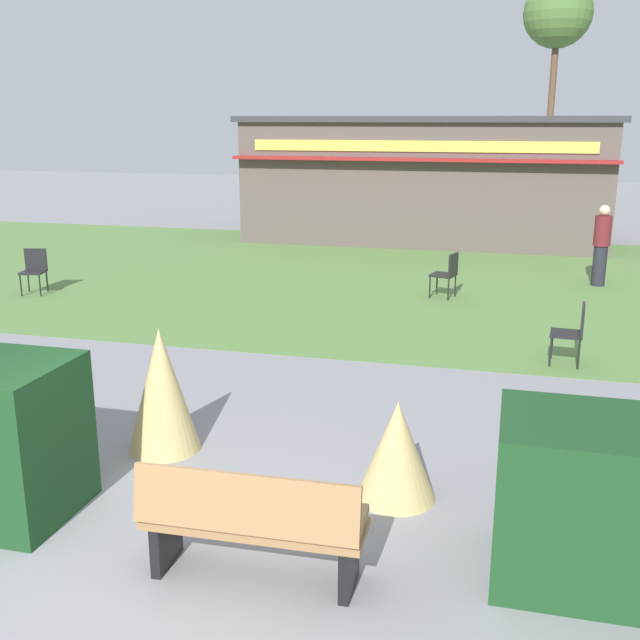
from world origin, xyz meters
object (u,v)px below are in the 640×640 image
at_px(food_kiosk, 425,179).
at_px(cafe_chair_east, 448,271).
at_px(park_bench, 252,524).
at_px(parked_car_center_slot, 493,194).
at_px(cafe_chair_west, 574,329).
at_px(cafe_chair_north, 34,267).
at_px(tree_right_bg, 558,15).
at_px(parked_car_west_slot, 359,191).
at_px(person_strolling, 601,245).

distance_m(food_kiosk, cafe_chair_east, 7.51).
relative_size(park_bench, parked_car_center_slot, 0.40).
distance_m(park_bench, cafe_chair_west, 6.62).
bearing_deg(parked_car_center_slot, food_kiosk, -102.60).
relative_size(cafe_chair_north, tree_right_bg, 0.10).
relative_size(park_bench, cafe_chair_east, 1.92).
relative_size(cafe_chair_west, tree_right_bg, 0.10).
relative_size(parked_car_west_slot, parked_car_center_slot, 1.01).
bearing_deg(cafe_chair_west, person_strolling, 81.20).
bearing_deg(park_bench, cafe_chair_north, 132.47).
relative_size(cafe_chair_east, parked_car_center_slot, 0.21).
distance_m(cafe_chair_east, parked_car_center_slot, 14.86).
height_order(park_bench, tree_right_bg, tree_right_bg).
distance_m(parked_car_west_slot, parked_car_center_slot, 5.16).
bearing_deg(parked_car_center_slot, tree_right_bg, 68.08).
xyz_separation_m(cafe_chair_north, tree_right_bg, (10.42, 21.56, 6.96)).
height_order(park_bench, parked_car_center_slot, parked_car_center_slot).
xyz_separation_m(cafe_chair_east, parked_car_west_slot, (-4.80, 14.87, 0.12)).
bearing_deg(person_strolling, tree_right_bg, -101.01).
height_order(cafe_chair_north, tree_right_bg, tree_right_bg).
relative_size(park_bench, person_strolling, 1.01).
distance_m(food_kiosk, person_strolling, 6.93).
distance_m(park_bench, cafe_chair_east, 9.81).
bearing_deg(food_kiosk, cafe_chair_north, -126.88).
distance_m(cafe_chair_east, cafe_chair_north, 8.20).
distance_m(food_kiosk, cafe_chair_north, 11.22).
bearing_deg(tree_right_bg, parked_car_west_slot, -144.89).
bearing_deg(tree_right_bg, parked_car_center_slot, -111.92).
bearing_deg(parked_car_center_slot, park_bench, -92.14).
relative_size(food_kiosk, cafe_chair_north, 11.41).
height_order(park_bench, cafe_chair_west, park_bench).
bearing_deg(cafe_chair_north, person_strolling, 17.97).
relative_size(cafe_chair_east, tree_right_bg, 0.10).
xyz_separation_m(food_kiosk, parked_car_center_slot, (1.69, 7.57, -1.10)).
bearing_deg(cafe_chair_north, parked_car_center_slot, 63.05).
height_order(food_kiosk, cafe_chair_east, food_kiosk).
bearing_deg(cafe_chair_west, cafe_chair_east, 119.37).
xyz_separation_m(cafe_chair_west, tree_right_bg, (0.29, 23.65, 6.96)).
height_order(cafe_chair_east, parked_car_center_slot, parked_car_center_slot).
distance_m(park_bench, cafe_chair_north, 11.06).
xyz_separation_m(food_kiosk, cafe_chair_east, (1.34, -7.29, -1.21)).
height_order(cafe_chair_north, parked_car_west_slot, parked_car_west_slot).
height_order(cafe_chair_east, cafe_chair_north, same).
xyz_separation_m(cafe_chair_west, person_strolling, (0.88, 5.66, 0.33)).
bearing_deg(parked_car_center_slot, cafe_chair_west, -84.64).
bearing_deg(tree_right_bg, park_bench, -95.69).
relative_size(food_kiosk, parked_car_west_slot, 2.33).
relative_size(cafe_chair_west, person_strolling, 0.53).
bearing_deg(parked_car_west_slot, tree_right_bg, 35.11).
distance_m(cafe_chair_west, cafe_chair_east, 4.28).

